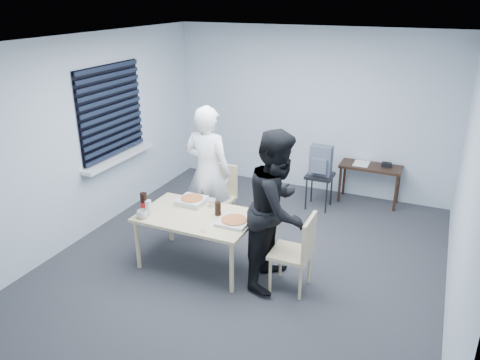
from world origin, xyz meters
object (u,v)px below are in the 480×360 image
at_px(side_table, 371,170).
at_px(mug_a, 142,214).
at_px(dining_table, 197,220).
at_px(person_black, 277,209).
at_px(chair_right, 299,248).
at_px(mug_b, 212,203).
at_px(chair_far, 220,192).
at_px(person_white, 208,173).
at_px(stool, 320,181).
at_px(backpack, 321,161).
at_px(soda_bottle, 144,204).

relative_size(side_table, mug_a, 7.44).
relative_size(dining_table, person_black, 0.76).
bearing_deg(person_black, chair_right, -107.28).
bearing_deg(mug_b, chair_far, 108.64).
height_order(dining_table, person_white, person_white).
distance_m(person_white, mug_b, 0.56).
distance_m(chair_right, stool, 2.19).
xyz_separation_m(chair_far, mug_b, (0.24, -0.71, 0.19)).
distance_m(dining_table, backpack, 2.32).
bearing_deg(person_black, person_white, 60.77).
bearing_deg(person_black, stool, 1.60).
relative_size(dining_table, soda_bottle, 5.02).
height_order(dining_table, stool, dining_table).
bearing_deg(person_white, chair_right, 152.90).
xyz_separation_m(side_table, stool, (-0.66, -0.49, -0.10)).
distance_m(person_white, stool, 1.87).
distance_m(chair_far, soda_bottle, 1.31).
relative_size(person_white, side_table, 1.94).
xyz_separation_m(dining_table, person_black, (0.96, 0.06, 0.29)).
bearing_deg(chair_right, chair_far, 144.68).
bearing_deg(chair_far, side_table, 43.00).
xyz_separation_m(dining_table, side_table, (1.56, 2.63, -0.06)).
height_order(chair_far, soda_bottle, soda_bottle).
bearing_deg(person_white, side_table, -133.40).
bearing_deg(dining_table, chair_far, 101.08).
height_order(chair_far, mug_b, chair_far).
relative_size(chair_far, person_white, 0.50).
height_order(chair_right, side_table, chair_right).
height_order(stool, mug_a, mug_a).
xyz_separation_m(dining_table, stool, (0.90, 2.14, -0.16)).
xyz_separation_m(chair_right, stool, (-0.34, 2.17, -0.08)).
bearing_deg(side_table, chair_right, -96.76).
distance_m(stool, mug_b, 2.06).
height_order(chair_far, person_black, person_black).
bearing_deg(mug_a, mug_b, 46.36).
relative_size(mug_a, mug_b, 1.23).
distance_m(stool, soda_bottle, 2.81).
height_order(side_table, mug_a, mug_a).
bearing_deg(mug_a, backpack, 59.61).
height_order(chair_far, mug_a, chair_far).
distance_m(stool, mug_a, 2.87).
bearing_deg(chair_right, person_black, 162.72).
relative_size(dining_table, side_table, 1.46).
height_order(chair_far, chair_right, same).
distance_m(backpack, mug_a, 2.84).
distance_m(mug_a, soda_bottle, 0.13).
distance_m(backpack, mug_b, 2.03).
height_order(side_table, stool, side_table).
xyz_separation_m(chair_right, backpack, (-0.34, 2.15, 0.24)).
bearing_deg(person_white, mug_b, 122.02).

